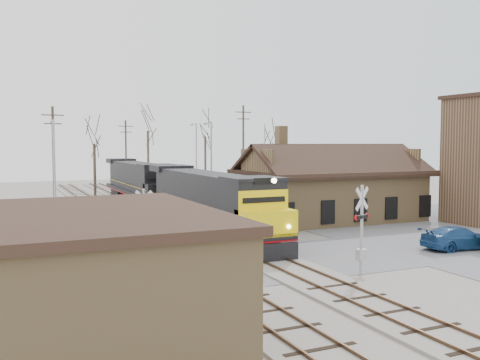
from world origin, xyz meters
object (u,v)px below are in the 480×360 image
object	(u,v)px
locomotive_lead	(210,201)
locomotive_trailing	(139,182)
depot	(331,192)
parked_car	(458,238)

from	to	relation	value
locomotive_lead	locomotive_trailing	xyz separation A→B (m)	(0.00, 20.88, -0.00)
locomotive_lead	depot	bearing A→B (deg)	13.19
locomotive_lead	parked_car	distance (m)	16.33
parked_car	depot	bearing A→B (deg)	3.32
depot	locomotive_lead	xyz separation A→B (m)	(-11.99, -2.81, -0.00)
depot	parked_car	xyz separation A→B (m)	(0.04, -13.72, -1.70)
parked_car	locomotive_trailing	bearing A→B (deg)	23.88
depot	locomotive_trailing	xyz separation A→B (m)	(-11.99, 18.07, -0.00)
depot	locomotive_lead	bearing A→B (deg)	-166.81
locomotive_lead	locomotive_trailing	world-z (taller)	locomotive_lead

